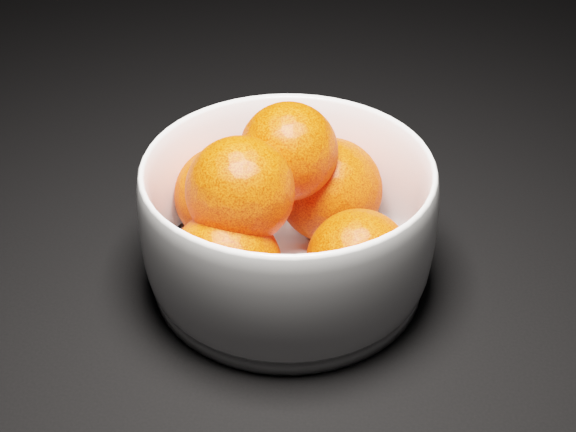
# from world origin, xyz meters

# --- Properties ---
(ground) EXTENTS (3.00, 3.00, 0.00)m
(ground) POSITION_xyz_m (0.00, 0.00, 0.00)
(ground) COLOR black
(ground) RESTS_ON ground
(bowl) EXTENTS (0.22, 0.22, 0.11)m
(bowl) POSITION_xyz_m (-0.21, -0.09, 0.05)
(bowl) COLOR white
(bowl) RESTS_ON ground
(orange_pile) EXTENTS (0.19, 0.19, 0.12)m
(orange_pile) POSITION_xyz_m (-0.22, -0.09, 0.06)
(orange_pile) COLOR #EA3407
(orange_pile) RESTS_ON bowl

